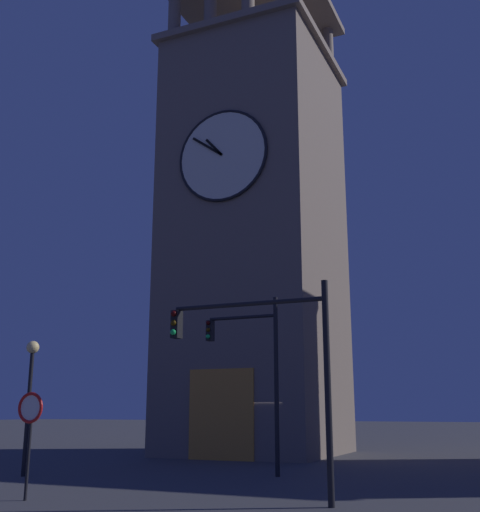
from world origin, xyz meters
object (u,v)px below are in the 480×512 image
at_px(street_lamp, 30,379).
at_px(clocktower, 256,234).
at_px(traffic_signal_near, 254,361).
at_px(no_horn_sign, 30,415).
at_px(traffic_signal_mid, 269,352).

bearing_deg(street_lamp, clocktower, -103.05).
distance_m(clocktower, street_lamp, 15.92).
bearing_deg(street_lamp, traffic_signal_near, -154.18).
height_order(traffic_signal_near, street_lamp, traffic_signal_near).
height_order(street_lamp, no_horn_sign, street_lamp).
distance_m(traffic_signal_mid, street_lamp, 10.26).
height_order(clocktower, no_horn_sign, clocktower).
distance_m(street_lamp, no_horn_sign, 6.30).
distance_m(clocktower, traffic_signal_mid, 18.97).
distance_m(clocktower, traffic_signal_near, 13.06).
bearing_deg(traffic_signal_near, traffic_signal_mid, 115.85).
xyz_separation_m(clocktower, traffic_signal_mid, (-6.85, 15.82, -7.91)).
distance_m(traffic_signal_near, street_lamp, 7.83).
bearing_deg(clocktower, no_horn_sign, 93.60).
bearing_deg(clocktower, street_lamp, 76.95).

